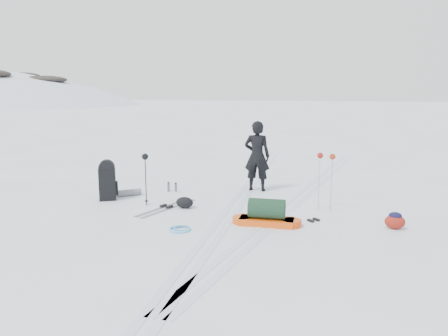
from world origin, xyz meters
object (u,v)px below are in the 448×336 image
(pulk_sled, at_px, (267,215))
(expedition_rucksack, at_px, (110,181))
(skier, at_px, (257,156))
(ski_poles_black, at_px, (145,163))

(pulk_sled, bearing_deg, expedition_rucksack, 163.45)
(skier, xyz_separation_m, ski_poles_black, (-2.17, -2.17, 0.06))
(skier, xyz_separation_m, expedition_rucksack, (-3.24, -1.97, -0.48))
(pulk_sled, height_order, expedition_rucksack, expedition_rucksack)
(skier, bearing_deg, pulk_sled, 104.25)
(pulk_sled, height_order, ski_poles_black, ski_poles_black)
(skier, bearing_deg, ski_poles_black, 43.27)
(pulk_sled, distance_m, expedition_rucksack, 4.19)
(skier, distance_m, ski_poles_black, 3.08)
(expedition_rucksack, height_order, ski_poles_black, ski_poles_black)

